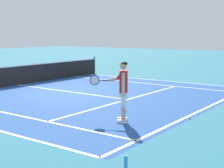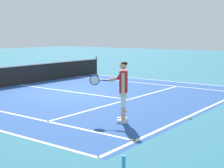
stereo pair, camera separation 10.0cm
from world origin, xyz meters
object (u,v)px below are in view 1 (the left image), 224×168
tennis_player (123,87)px  water_bottle (126,162)px  tennis_ball_near_feet (126,111)px  tennis_ball_by_baseline (190,118)px

tennis_player → water_bottle: (-2.82, -1.99, -0.86)m
water_bottle → tennis_ball_near_feet: bearing=33.8°
tennis_player → tennis_ball_by_baseline: size_ratio=25.95×
tennis_ball_near_feet → tennis_player: bearing=-150.4°
tennis_ball_near_feet → water_bottle: size_ratio=0.25×
tennis_ball_by_baseline → tennis_ball_near_feet: bearing=99.3°
tennis_player → tennis_ball_by_baseline: tennis_player is taller
tennis_ball_near_feet → tennis_ball_by_baseline: size_ratio=1.00×
tennis_ball_by_baseline → tennis_player: bearing=135.1°
water_bottle → tennis_player: bearing=35.3°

